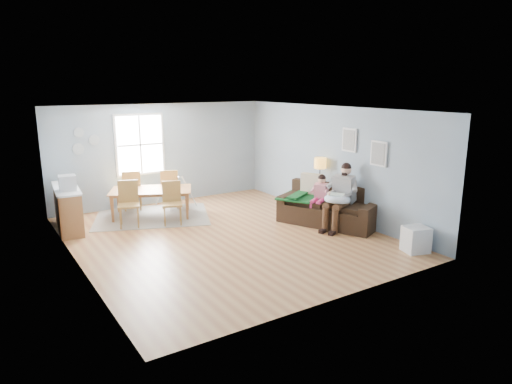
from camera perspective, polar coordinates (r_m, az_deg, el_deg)
room at (r=9.40m, az=-4.17°, el=8.55°), size 8.40×9.40×3.90m
window at (r=12.41m, az=-14.32°, el=5.76°), size 1.32×0.08×1.62m
pictures at (r=10.43m, az=13.29°, el=5.55°), size 0.05×1.34×0.74m
wall_plates at (r=12.03m, az=-20.74°, el=5.94°), size 0.67×0.02×0.66m
sofa at (r=10.80m, az=9.15°, el=-2.30°), size 1.78×2.44×0.91m
green_throw at (r=10.97m, az=5.46°, el=-0.56°), size 1.31×1.24×0.04m
beige_pillow at (r=11.12m, az=7.00°, el=0.92°), size 0.38×0.55×0.54m
father at (r=10.43m, az=10.52°, el=-0.27°), size 1.11×0.75×1.47m
nursing_pillow at (r=10.30m, az=10.13°, el=-0.90°), size 0.81×0.80×0.24m
infant at (r=10.29m, az=9.95°, el=-0.41°), size 0.30×0.38×0.15m
toddler at (r=10.70m, az=8.00°, el=0.10°), size 0.63×0.51×0.93m
floor_lamp at (r=11.31m, az=8.01°, el=3.00°), size 0.29×0.29×1.44m
storage_cube at (r=9.45m, az=19.32°, el=-5.61°), size 0.55×0.52×0.50m
rug at (r=11.62m, az=-12.83°, el=-2.96°), size 3.27×2.90×0.01m
dining_table at (r=11.53m, az=-12.92°, el=-1.36°), size 2.21×1.80×0.68m
chair_sw at (r=10.85m, az=-15.64°, el=-0.98°), size 0.60×0.60×1.05m
chair_se at (r=10.82m, az=-10.47°, el=-0.94°), size 0.58×0.58×1.00m
chair_nw at (r=12.13m, az=-15.22°, el=0.53°), size 0.61×0.61×1.05m
chair_ne at (r=12.11m, az=-10.68°, el=0.72°), size 0.64×0.64×1.04m
counter at (r=11.08m, az=-22.46°, el=-1.85°), size 0.68×1.76×0.96m
monitor at (r=10.62m, az=-22.53°, el=1.07°), size 0.38×0.36×0.33m
baby_swing at (r=12.39m, az=-10.00°, el=-0.05°), size 0.91×0.93×0.83m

